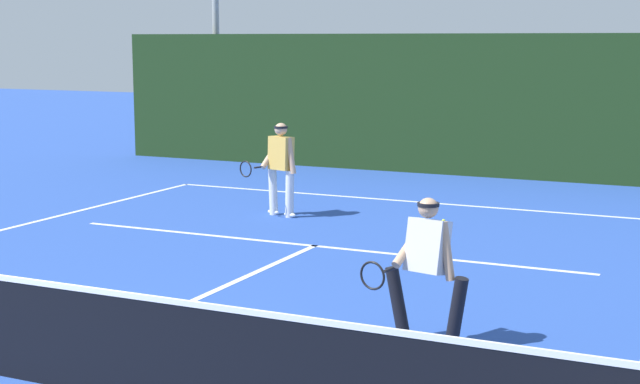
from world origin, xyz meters
The scene contains 9 objects.
ground_plane centered at (0.00, 0.00, 0.00)m, with size 80.00×80.00×0.00m, color #284CA6.
court_line_baseline_far centered at (0.00, 10.77, 0.00)m, with size 10.39×0.10×0.01m, color white.
court_line_service centered at (0.00, 6.35, 0.00)m, with size 8.47×0.10×0.01m, color white.
court_line_centre centered at (0.00, 3.20, 0.00)m, with size 0.10×6.40×0.01m, color white.
tennis_net centered at (0.00, 0.00, 0.50)m, with size 11.39×0.09×1.06m.
player_near centered at (3.08, 2.54, 0.84)m, with size 1.01×0.89×1.55m.
player_far centered at (-1.62, 8.35, 0.92)m, with size 0.94×0.87×1.66m.
tennis_ball centered at (1.21, 8.96, 0.03)m, with size 0.07×0.07×0.07m, color #D1E033.
back_fence_windscreen centered at (0.00, 14.65, 1.62)m, with size 18.62×0.12×3.24m, color #1C3516.
Camera 1 is at (6.11, -6.44, 3.12)m, focal length 53.41 mm.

